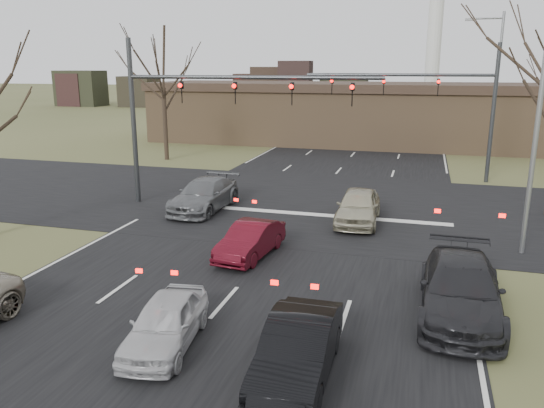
# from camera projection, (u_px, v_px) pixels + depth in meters

# --- Properties ---
(ground) EXTENTS (360.00, 360.00, 0.00)m
(ground) POSITION_uv_depth(u_px,v_px,m) (179.00, 355.00, 12.61)
(ground) COLOR #474C28
(ground) RESTS_ON ground
(road_main) EXTENTS (14.00, 300.00, 0.02)m
(road_main) POSITION_uv_depth(u_px,v_px,m) (383.00, 120.00, 68.44)
(road_main) COLOR black
(road_main) RESTS_ON ground
(road_cross) EXTENTS (200.00, 14.00, 0.02)m
(road_cross) POSITION_uv_depth(u_px,v_px,m) (310.00, 203.00, 26.56)
(road_cross) COLOR black
(road_cross) RESTS_ON ground
(building) EXTENTS (42.40, 10.40, 5.30)m
(building) POSITION_uv_depth(u_px,v_px,m) (387.00, 114.00, 46.77)
(building) COLOR #876848
(building) RESTS_ON ground
(mast_arm_near) EXTENTS (12.12, 0.24, 8.00)m
(mast_arm_near) POSITION_uv_depth(u_px,v_px,m) (194.00, 102.00, 24.83)
(mast_arm_near) COLOR #383A3D
(mast_arm_near) RESTS_ON ground
(mast_arm_far) EXTENTS (11.12, 0.24, 8.00)m
(mast_arm_far) POSITION_uv_depth(u_px,v_px,m) (443.00, 96.00, 31.11)
(mast_arm_far) COLOR #383A3D
(mast_arm_far) RESTS_ON ground
(streetlight_right_near) EXTENTS (2.34, 0.25, 10.00)m
(streetlight_right_near) POSITION_uv_depth(u_px,v_px,m) (535.00, 99.00, 18.16)
(streetlight_right_near) COLOR gray
(streetlight_right_near) RESTS_ON ground
(streetlight_right_far) EXTENTS (2.34, 0.25, 10.00)m
(streetlight_right_far) POSITION_uv_depth(u_px,v_px,m) (494.00, 84.00, 33.85)
(streetlight_right_far) COLOR gray
(streetlight_right_far) RESTS_ON ground
(tree_left_far) EXTENTS (5.70, 5.70, 9.50)m
(tree_left_far) POSITION_uv_depth(u_px,v_px,m) (162.00, 57.00, 37.51)
(tree_left_far) COLOR black
(tree_left_far) RESTS_ON ground
(car_white_sedan) EXTENTS (1.93, 3.76, 1.23)m
(car_white_sedan) POSITION_uv_depth(u_px,v_px,m) (166.00, 322.00, 12.91)
(car_white_sedan) COLOR silver
(car_white_sedan) RESTS_ON ground
(car_black_hatch) EXTENTS (1.51, 4.13, 1.35)m
(car_black_hatch) POSITION_uv_depth(u_px,v_px,m) (298.00, 349.00, 11.56)
(car_black_hatch) COLOR black
(car_black_hatch) RESTS_ON ground
(car_charcoal_sedan) EXTENTS (2.24, 5.31, 1.53)m
(car_charcoal_sedan) POSITION_uv_depth(u_px,v_px,m) (461.00, 289.00, 14.48)
(car_charcoal_sedan) COLOR black
(car_charcoal_sedan) RESTS_ON ground
(car_grey_ahead) EXTENTS (2.20, 5.11, 1.47)m
(car_grey_ahead) POSITION_uv_depth(u_px,v_px,m) (204.00, 195.00, 25.30)
(car_grey_ahead) COLOR slate
(car_grey_ahead) RESTS_ON ground
(car_red_ahead) EXTENTS (1.72, 3.85, 1.23)m
(car_red_ahead) POSITION_uv_depth(u_px,v_px,m) (250.00, 240.00, 19.06)
(car_red_ahead) COLOR #4E0B16
(car_red_ahead) RESTS_ON ground
(car_silver_ahead) EXTENTS (1.87, 4.44, 1.50)m
(car_silver_ahead) POSITION_uv_depth(u_px,v_px,m) (358.00, 206.00, 23.15)
(car_silver_ahead) COLOR #B5B092
(car_silver_ahead) RESTS_ON ground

